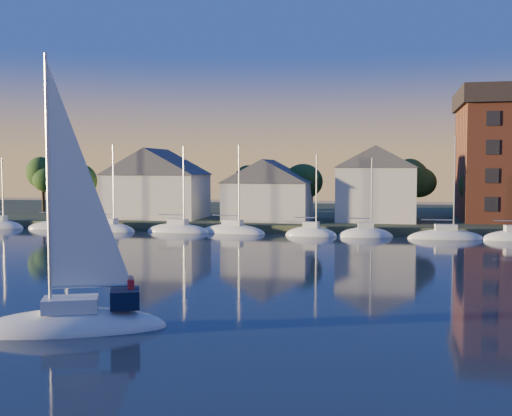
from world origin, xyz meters
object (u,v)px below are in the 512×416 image
(clubhouse_west, at_px, (156,183))
(clubhouse_east, at_px, (376,183))
(clubhouse_centre, at_px, (268,189))
(hero_sailboat, at_px, (74,318))

(clubhouse_west, relative_size, clubhouse_east, 1.30)
(clubhouse_centre, xyz_separation_m, clubhouse_east, (14.00, 2.00, 0.87))
(clubhouse_east, bearing_deg, hero_sailboat, -102.81)
(clubhouse_centre, xyz_separation_m, hero_sailboat, (1.10, -54.77, -4.53))
(clubhouse_centre, relative_size, hero_sailboat, 0.80)
(clubhouse_centre, bearing_deg, clubhouse_east, 8.13)
(clubhouse_centre, bearing_deg, clubhouse_west, 176.42)
(clubhouse_west, xyz_separation_m, hero_sailboat, (17.10, -55.77, -5.33))
(clubhouse_west, height_order, clubhouse_centre, clubhouse_west)
(hero_sailboat, bearing_deg, clubhouse_west, -96.32)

